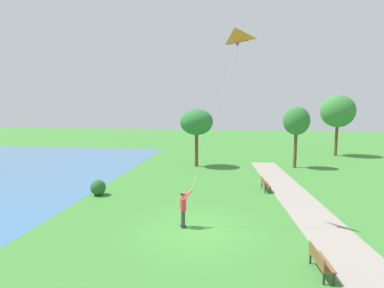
% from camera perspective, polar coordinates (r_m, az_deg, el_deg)
% --- Properties ---
extents(ground_plane, '(120.00, 120.00, 0.00)m').
position_cam_1_polar(ground_plane, '(14.96, 0.61, -15.84)').
color(ground_plane, '#3D7F33').
extents(walkway_path, '(5.13, 32.09, 0.02)m').
position_cam_1_polar(walkway_path, '(17.25, 22.45, -13.19)').
color(walkway_path, gray).
rests_on(walkway_path, ground).
extents(person_kite_flyer, '(0.63, 0.49, 1.83)m').
position_cam_1_polar(person_kite_flyer, '(14.93, -1.62, -11.60)').
color(person_kite_flyer, '#232328').
rests_on(person_kite_flyer, ground).
extents(flying_kite, '(2.66, 1.35, 7.69)m').
position_cam_1_polar(flying_kite, '(15.14, 8.00, 19.05)').
color(flying_kite, orange).
extents(park_bench_near_walkway, '(0.57, 1.53, 0.88)m').
position_cam_1_polar(park_bench_near_walkway, '(12.19, 22.86, -19.42)').
color(park_bench_near_walkway, brown).
rests_on(park_bench_near_walkway, ground).
extents(park_bench_far_walkway, '(0.57, 1.53, 0.88)m').
position_cam_1_polar(park_bench_far_walkway, '(21.76, 13.51, -7.21)').
color(park_bench_far_walkway, brown).
rests_on(park_bench_far_walkway, ground).
extents(tree_lakeside_far, '(2.45, 1.96, 5.78)m').
position_cam_1_polar(tree_lakeside_far, '(30.07, 19.03, 4.01)').
color(tree_lakeside_far, brown).
rests_on(tree_lakeside_far, ground).
extents(tree_treeline_right, '(3.87, 3.17, 7.08)m').
position_cam_1_polar(tree_treeline_right, '(39.17, 25.73, 5.53)').
color(tree_treeline_right, brown).
rests_on(tree_treeline_right, ground).
extents(tree_treeline_left, '(3.17, 2.81, 5.55)m').
position_cam_1_polar(tree_treeline_left, '(29.05, 0.86, 4.07)').
color(tree_treeline_left, brown).
rests_on(tree_treeline_left, ground).
extents(lakeside_shrub, '(0.98, 1.01, 1.03)m').
position_cam_1_polar(lakeside_shrub, '(21.07, -17.21, -7.81)').
color(lakeside_shrub, '#236028').
rests_on(lakeside_shrub, ground).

